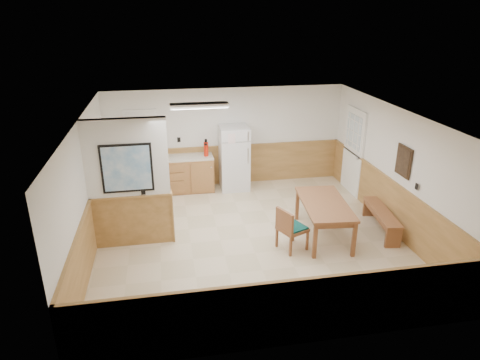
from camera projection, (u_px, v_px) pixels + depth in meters
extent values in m
plane|color=beige|center=(249.00, 238.00, 8.60)|extent=(6.00, 6.00, 0.00)
cube|color=white|center=(250.00, 116.00, 7.67)|extent=(6.00, 6.00, 0.02)
cube|color=white|center=(226.00, 137.00, 10.87)|extent=(6.00, 0.02, 2.50)
cube|color=white|center=(395.00, 170.00, 8.63)|extent=(0.02, 6.00, 2.50)
cube|color=white|center=(85.00, 191.00, 7.64)|extent=(0.02, 6.00, 2.50)
cube|color=tan|center=(227.00, 165.00, 11.13)|extent=(6.00, 0.04, 1.00)
cube|color=tan|center=(389.00, 204.00, 8.90)|extent=(0.04, 6.00, 1.00)
cube|color=tan|center=(92.00, 228.00, 7.92)|extent=(0.04, 6.00, 1.00)
cube|color=white|center=(126.00, 159.00, 7.76)|extent=(1.50, 0.15, 1.50)
cube|color=tan|center=(133.00, 220.00, 8.22)|extent=(1.50, 0.17, 1.00)
cube|color=black|center=(127.00, 168.00, 7.73)|extent=(0.92, 0.03, 0.92)
cube|color=white|center=(127.00, 169.00, 7.71)|extent=(0.84, 0.01, 0.84)
cube|color=#AB633C|center=(185.00, 174.00, 10.70)|extent=(1.40, 0.60, 0.86)
cube|color=#AB633C|center=(125.00, 178.00, 10.46)|extent=(0.06, 0.60, 0.86)
cube|color=#AB633C|center=(156.00, 176.00, 10.58)|extent=(0.06, 0.60, 0.86)
cube|color=beige|center=(168.00, 158.00, 10.47)|extent=(2.20, 0.60, 0.04)
cube|color=beige|center=(167.00, 152.00, 10.72)|extent=(2.20, 0.02, 0.10)
cube|color=white|center=(353.00, 152.00, 10.44)|extent=(0.05, 1.02, 2.15)
cube|color=white|center=(353.00, 152.00, 10.44)|extent=(0.04, 0.90, 2.05)
cube|color=silver|center=(354.00, 132.00, 10.24)|extent=(0.02, 0.76, 0.80)
cube|color=white|center=(141.00, 130.00, 10.40)|extent=(0.80, 0.03, 1.00)
cube|color=white|center=(141.00, 130.00, 10.38)|extent=(0.70, 0.01, 0.90)
cube|color=black|center=(404.00, 161.00, 8.24)|extent=(0.03, 0.50, 0.60)
cube|color=black|center=(403.00, 161.00, 8.23)|extent=(0.01, 0.42, 0.52)
cube|color=white|center=(199.00, 105.00, 8.74)|extent=(1.20, 0.30, 0.08)
cube|color=white|center=(199.00, 107.00, 8.76)|extent=(1.15, 0.25, 0.01)
cube|color=white|center=(234.00, 158.00, 10.72)|extent=(0.72, 0.71, 1.61)
cube|color=silver|center=(248.00, 136.00, 10.20)|extent=(0.03, 0.02, 0.21)
cube|color=silver|center=(248.00, 156.00, 10.38)|extent=(0.03, 0.02, 0.38)
cube|color=brown|center=(325.00, 204.00, 8.39)|extent=(1.01, 1.77, 0.05)
cube|color=brown|center=(324.00, 207.00, 8.42)|extent=(0.90, 1.66, 0.10)
cube|color=brown|center=(315.00, 241.00, 7.78)|extent=(0.08, 0.08, 0.70)
cube|color=brown|center=(297.00, 205.00, 9.24)|extent=(0.08, 0.08, 0.70)
cube|color=brown|center=(354.00, 240.00, 7.83)|extent=(0.08, 0.08, 0.70)
cube|color=brown|center=(330.00, 203.00, 9.29)|extent=(0.08, 0.08, 0.70)
cube|color=brown|center=(382.00, 212.00, 8.73)|extent=(0.52, 1.51, 0.05)
cube|color=brown|center=(398.00, 238.00, 8.19)|extent=(0.31, 0.10, 0.40)
cube|color=brown|center=(366.00, 208.00, 9.44)|extent=(0.31, 0.10, 0.40)
cube|color=brown|center=(292.00, 229.00, 8.07)|extent=(0.62, 0.62, 0.06)
cube|color=#10524A|center=(293.00, 227.00, 8.05)|extent=(0.57, 0.57, 0.03)
cube|color=brown|center=(285.00, 221.00, 7.88)|extent=(0.23, 0.45, 0.40)
cube|color=#10524A|center=(276.00, 224.00, 7.77)|extent=(0.18, 0.38, 0.34)
cube|color=brown|center=(291.00, 247.00, 7.89)|extent=(0.05, 0.05, 0.39)
cube|color=brown|center=(277.00, 238.00, 8.20)|extent=(0.05, 0.05, 0.39)
cube|color=brown|center=(307.00, 241.00, 8.10)|extent=(0.05, 0.05, 0.39)
cube|color=brown|center=(293.00, 232.00, 8.42)|extent=(0.05, 0.05, 0.39)
cylinder|color=red|center=(206.00, 149.00, 10.51)|extent=(0.12, 0.12, 0.36)
cylinder|color=black|center=(206.00, 141.00, 10.43)|extent=(0.06, 0.06, 0.08)
cylinder|color=#167C2D|center=(144.00, 154.00, 10.37)|extent=(0.07, 0.07, 0.20)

